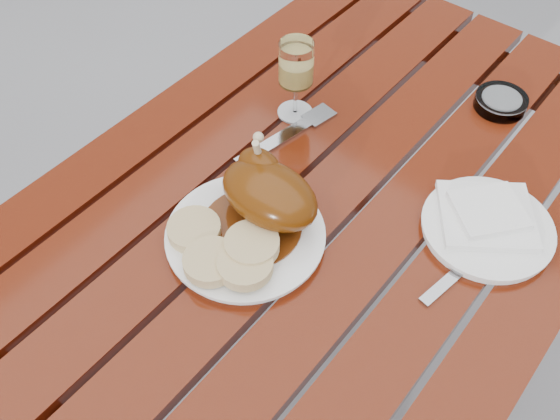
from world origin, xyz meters
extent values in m
plane|color=slate|center=(0.00, 0.00, 0.00)|extent=(60.00, 60.00, 0.00)
cube|color=#65210C|center=(0.00, 0.00, 0.38)|extent=(0.80, 1.20, 0.75)
cylinder|color=white|center=(-0.04, -0.19, 0.76)|extent=(0.25, 0.25, 0.02)
cylinder|color=#532209|center=(-0.04, -0.17, 0.77)|extent=(0.16, 0.16, 0.00)
ellipsoid|color=#672F07|center=(-0.04, -0.13, 0.81)|extent=(0.17, 0.11, 0.08)
ellipsoid|color=#672F07|center=(-0.08, -0.11, 0.82)|extent=(0.08, 0.05, 0.06)
cylinder|color=#C6B28C|center=(-0.08, -0.10, 0.84)|extent=(0.02, 0.04, 0.09)
cylinder|color=tan|center=(-0.10, -0.23, 0.78)|extent=(0.08, 0.08, 0.02)
cylinder|color=tan|center=(-0.04, -0.26, 0.78)|extent=(0.08, 0.08, 0.02)
cylinder|color=tan|center=(0.00, -0.24, 0.78)|extent=(0.08, 0.08, 0.02)
cylinder|color=tan|center=(-0.01, -0.21, 0.79)|extent=(0.08, 0.08, 0.02)
cylinder|color=#E8CD69|center=(-0.17, 0.09, 0.83)|extent=(0.07, 0.07, 0.15)
cylinder|color=white|center=(0.24, 0.06, 0.76)|extent=(0.21, 0.21, 0.02)
cube|color=white|center=(0.23, 0.07, 0.77)|extent=(0.19, 0.19, 0.01)
cylinder|color=#B2B7BC|center=(0.12, 0.35, 0.76)|extent=(0.11, 0.11, 0.02)
cube|color=gray|center=(-0.14, 0.02, 0.75)|extent=(0.06, 0.20, 0.01)
cube|color=gray|center=(0.25, -0.02, 0.75)|extent=(0.05, 0.18, 0.01)
camera|label=1|loc=(0.36, -0.60, 1.52)|focal=40.00mm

